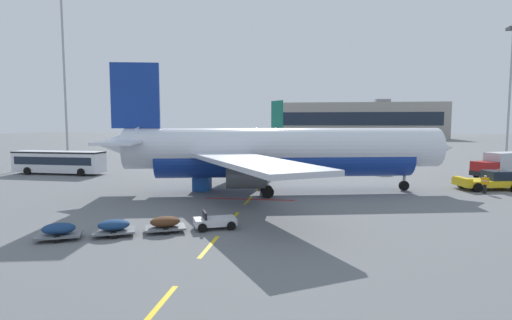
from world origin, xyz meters
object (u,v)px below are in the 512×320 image
(uld_cargo_container, at_px, (202,182))
(apron_light_mast_far, at_px, (511,78))
(apron_shuttle_bus, at_px, (59,161))
(airliner_mid_left, at_px, (313,141))
(ground_crew_worker, at_px, (485,183))
(pushback_tug, at_px, (490,181))
(catering_truck, at_px, (501,165))
(baggage_train, at_px, (140,225))
(airliner_foreground, at_px, (279,152))
(apron_light_mast_near, at_px, (63,55))

(uld_cargo_container, height_order, apron_light_mast_far, apron_light_mast_far)
(apron_shuttle_bus, bearing_deg, apron_light_mast_far, 22.60)
(uld_cargo_container, bearing_deg, airliner_mid_left, 71.48)
(airliner_mid_left, relative_size, ground_crew_worker, 16.05)
(apron_shuttle_bus, distance_m, ground_crew_worker, 49.62)
(pushback_tug, bearing_deg, catering_truck, 61.57)
(airliner_mid_left, relative_size, uld_cargo_container, 17.54)
(baggage_train, relative_size, ground_crew_worker, 6.32)
(airliner_mid_left, relative_size, baggage_train, 2.54)
(baggage_train, relative_size, apron_light_mast_far, 0.49)
(apron_shuttle_bus, distance_m, baggage_train, 34.02)
(ground_crew_worker, bearing_deg, catering_truck, 61.33)
(airliner_mid_left, height_order, baggage_train, airliner_mid_left)
(airliner_foreground, height_order, baggage_train, airliner_foreground)
(apron_shuttle_bus, relative_size, uld_cargo_container, 7.49)
(catering_truck, distance_m, apron_light_mast_far, 29.14)
(pushback_tug, relative_size, ground_crew_worker, 3.64)
(catering_truck, height_order, baggage_train, catering_truck)
(pushback_tug, xyz_separation_m, apron_light_mast_near, (-59.57, 20.80, 17.12))
(airliner_foreground, bearing_deg, catering_truck, 27.58)
(catering_truck, distance_m, ground_crew_worker, 12.98)
(baggage_train, bearing_deg, uld_cargo_container, 92.16)
(baggage_train, xyz_separation_m, apron_light_mast_far, (43.65, 53.01, 13.85))
(ground_crew_worker, distance_m, uld_cargo_container, 27.16)
(baggage_train, distance_m, ground_crew_worker, 31.93)
(airliner_foreground, distance_m, apron_light_mast_far, 53.20)
(apron_shuttle_bus, bearing_deg, ground_crew_worker, -8.87)
(apron_light_mast_near, height_order, apron_light_mast_far, apron_light_mast_near)
(baggage_train, height_order, ground_crew_worker, ground_crew_worker)
(pushback_tug, xyz_separation_m, uld_cargo_container, (-28.58, -4.65, -0.10))
(pushback_tug, relative_size, apron_shuttle_bus, 0.53)
(airliner_foreground, height_order, catering_truck, airliner_foreground)
(airliner_mid_left, bearing_deg, apron_light_mast_near, -170.46)
(airliner_foreground, relative_size, ground_crew_worker, 19.53)
(uld_cargo_container, bearing_deg, ground_crew_worker, 4.22)
(apron_shuttle_bus, distance_m, apron_light_mast_far, 72.78)
(baggage_train, bearing_deg, catering_truck, 41.75)
(uld_cargo_container, height_order, apron_light_mast_near, apron_light_mast_near)
(apron_shuttle_bus, height_order, apron_light_mast_far, apron_light_mast_far)
(baggage_train, bearing_deg, airliner_foreground, 65.88)
(catering_truck, bearing_deg, ground_crew_worker, -118.67)
(catering_truck, relative_size, ground_crew_worker, 4.13)
(apron_light_mast_far, bearing_deg, catering_truck, -114.66)
(airliner_mid_left, bearing_deg, airliner_foreground, -95.64)
(pushback_tug, relative_size, baggage_train, 0.58)
(airliner_foreground, xyz_separation_m, ground_crew_worker, (19.41, 2.01, -2.93))
(pushback_tug, bearing_deg, apron_shuttle_bus, 174.36)
(apron_light_mast_near, bearing_deg, uld_cargo_container, -39.39)
(uld_cargo_container, bearing_deg, catering_truck, 21.87)
(airliner_mid_left, height_order, apron_shuttle_bus, airliner_mid_left)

